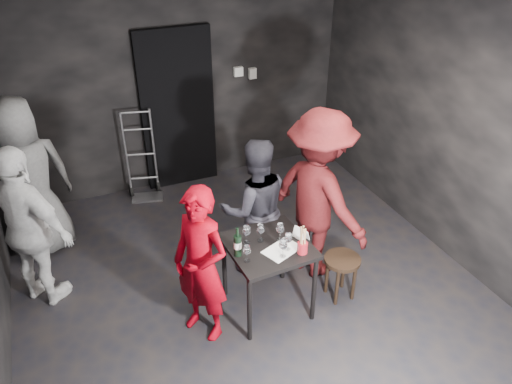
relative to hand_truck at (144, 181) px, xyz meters
name	(u,v)px	position (x,y,z in m)	size (l,w,h in m)	color
floor	(251,291)	(0.57, -2.26, -0.22)	(4.50, 5.00, 0.02)	black
ceiling	(250,16)	(0.57, -2.26, 2.48)	(4.50, 5.00, 0.02)	silver
wall_back	(175,86)	(0.57, 0.24, 1.13)	(4.50, 0.04, 2.70)	black
wall_right	(453,133)	(2.82, -2.26, 1.13)	(0.04, 5.00, 2.70)	black
doorway	(178,110)	(0.57, 0.18, 0.83)	(0.95, 0.10, 2.10)	black
wallbox_upper	(238,71)	(1.42, 0.19, 1.23)	(0.12, 0.06, 0.12)	#B7B7B2
wallbox_lower	(252,73)	(1.62, 0.19, 1.18)	(0.10, 0.06, 0.14)	#B7B7B2
hand_truck	(144,181)	(0.00, 0.00, 0.00)	(0.40, 0.34, 1.19)	#B2B2B7
tasting_table	(268,253)	(0.64, -2.51, 0.43)	(0.72, 0.72, 0.75)	black
stool	(342,266)	(1.36, -2.66, 0.16)	(0.35, 0.35, 0.47)	black
server_red	(201,266)	(-0.01, -2.55, 0.53)	(0.55, 0.36, 1.50)	#A1000E
woman_black	(255,208)	(0.75, -1.93, 0.54)	(0.74, 0.41, 1.52)	#24232B
man_maroon	(320,180)	(1.33, -2.18, 0.87)	(1.41, 0.65, 2.18)	#511214
bystander_cream	(27,221)	(-1.32, -1.53, 0.70)	(1.07, 0.51, 1.83)	white
bystander_grey	(25,165)	(-1.29, -0.68, 0.85)	(1.05, 0.57, 2.14)	#5F5F5F
tasting_mat	(282,250)	(0.72, -2.63, 0.53)	(0.33, 0.22, 0.00)	white
wine_glass_a	(247,253)	(0.37, -2.65, 0.62)	(0.07, 0.07, 0.18)	white
wine_glass_b	(247,234)	(0.47, -2.41, 0.63)	(0.08, 0.08, 0.20)	white
wine_glass_c	(261,232)	(0.60, -2.43, 0.63)	(0.07, 0.07, 0.19)	white
wine_glass_d	(283,248)	(0.68, -2.72, 0.63)	(0.08, 0.08, 0.20)	white
wine_glass_e	(288,241)	(0.76, -2.65, 0.63)	(0.07, 0.07, 0.19)	white
wine_glass_f	(280,232)	(0.76, -2.49, 0.63)	(0.08, 0.08, 0.20)	white
wine_bottle	(238,245)	(0.33, -2.54, 0.64)	(0.07, 0.07, 0.29)	black
breadstick_cup	(303,241)	(0.86, -2.73, 0.66)	(0.09, 0.09, 0.29)	maroon
reserved_card	(299,234)	(0.93, -2.54, 0.59)	(0.09, 0.14, 0.11)	white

